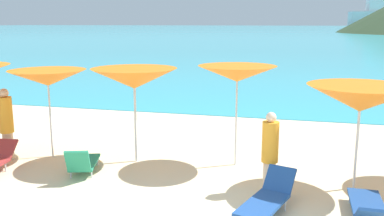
{
  "coord_description": "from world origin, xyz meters",
  "views": [
    {
      "loc": [
        1.35,
        -5.69,
        3.32
      ],
      "look_at": [
        -1.3,
        4.47,
        1.2
      ],
      "focal_mm": 39.89,
      "sensor_mm": 36.0,
      "label": 1
    }
  ],
  "objects_px": {
    "umbrella_4": "(237,74)",
    "beachgoer_0": "(6,122)",
    "lounge_chair_1": "(268,197)",
    "umbrella_2": "(48,78)",
    "lounge_chair_5": "(369,206)",
    "beachgoer_1": "(270,150)",
    "lounge_chair_0": "(83,162)",
    "umbrella_3": "(134,79)",
    "umbrella_5": "(360,99)"
  },
  "relations": [
    {
      "from": "umbrella_2",
      "to": "beachgoer_1",
      "type": "xyz_separation_m",
      "value": [
        5.45,
        -0.92,
        -1.14
      ]
    },
    {
      "from": "lounge_chair_5",
      "to": "beachgoer_0",
      "type": "relative_size",
      "value": 0.92
    },
    {
      "from": "umbrella_5",
      "to": "beachgoer_1",
      "type": "bearing_deg",
      "value": -160.38
    },
    {
      "from": "umbrella_4",
      "to": "umbrella_5",
      "type": "bearing_deg",
      "value": -18.5
    },
    {
      "from": "umbrella_4",
      "to": "beachgoer_1",
      "type": "relative_size",
      "value": 1.45
    },
    {
      "from": "umbrella_5",
      "to": "lounge_chair_1",
      "type": "relative_size",
      "value": 1.34
    },
    {
      "from": "umbrella_4",
      "to": "beachgoer_0",
      "type": "height_order",
      "value": "umbrella_4"
    },
    {
      "from": "umbrella_3",
      "to": "umbrella_5",
      "type": "distance_m",
      "value": 4.96
    },
    {
      "from": "lounge_chair_0",
      "to": "lounge_chair_5",
      "type": "distance_m",
      "value": 5.86
    },
    {
      "from": "umbrella_4",
      "to": "lounge_chair_1",
      "type": "relative_size",
      "value": 1.38
    },
    {
      "from": "umbrella_3",
      "to": "lounge_chair_1",
      "type": "relative_size",
      "value": 1.33
    },
    {
      "from": "beachgoer_1",
      "to": "lounge_chair_5",
      "type": "bearing_deg",
      "value": 129.99
    },
    {
      "from": "beachgoer_1",
      "to": "umbrella_2",
      "type": "bearing_deg",
      "value": -34.59
    },
    {
      "from": "umbrella_2",
      "to": "lounge_chair_1",
      "type": "height_order",
      "value": "umbrella_2"
    },
    {
      "from": "lounge_chair_5",
      "to": "beachgoer_0",
      "type": "xyz_separation_m",
      "value": [
        -8.14,
        1.29,
        0.69
      ]
    },
    {
      "from": "umbrella_2",
      "to": "beachgoer_0",
      "type": "bearing_deg",
      "value": -155.19
    },
    {
      "from": "beachgoer_1",
      "to": "umbrella_5",
      "type": "bearing_deg",
      "value": 174.57
    },
    {
      "from": "umbrella_2",
      "to": "umbrella_5",
      "type": "distance_m",
      "value": 7.12
    },
    {
      "from": "umbrella_4",
      "to": "lounge_chair_5",
      "type": "relative_size",
      "value": 1.45
    },
    {
      "from": "umbrella_4",
      "to": "lounge_chair_1",
      "type": "xyz_separation_m",
      "value": [
        0.96,
        -2.47,
        -1.87
      ]
    },
    {
      "from": "lounge_chair_0",
      "to": "umbrella_2",
      "type": "bearing_deg",
      "value": -53.08
    },
    {
      "from": "umbrella_2",
      "to": "lounge_chair_1",
      "type": "xyz_separation_m",
      "value": [
        5.5,
        -1.93,
        -1.69
      ]
    },
    {
      "from": "umbrella_3",
      "to": "beachgoer_0",
      "type": "bearing_deg",
      "value": -168.78
    },
    {
      "from": "umbrella_2",
      "to": "umbrella_3",
      "type": "xyz_separation_m",
      "value": [
        2.18,
        0.18,
        0.03
      ]
    },
    {
      "from": "lounge_chair_0",
      "to": "lounge_chair_1",
      "type": "distance_m",
      "value": 4.24
    },
    {
      "from": "umbrella_5",
      "to": "lounge_chair_5",
      "type": "xyz_separation_m",
      "value": [
        0.09,
        -1.41,
        -1.62
      ]
    },
    {
      "from": "umbrella_4",
      "to": "lounge_chair_0",
      "type": "bearing_deg",
      "value": -154.59
    },
    {
      "from": "beachgoer_0",
      "to": "umbrella_2",
      "type": "bearing_deg",
      "value": 93.01
    },
    {
      "from": "lounge_chair_1",
      "to": "beachgoer_1",
      "type": "distance_m",
      "value": 1.16
    },
    {
      "from": "umbrella_4",
      "to": "lounge_chair_0",
      "type": "xyz_separation_m",
      "value": [
        -3.17,
        -1.51,
        -1.89
      ]
    },
    {
      "from": "umbrella_2",
      "to": "beachgoer_1",
      "type": "relative_size",
      "value": 1.35
    },
    {
      "from": "lounge_chair_1",
      "to": "umbrella_2",
      "type": "bearing_deg",
      "value": 177.85
    },
    {
      "from": "umbrella_2",
      "to": "umbrella_4",
      "type": "bearing_deg",
      "value": 6.7
    },
    {
      "from": "lounge_chair_1",
      "to": "lounge_chair_5",
      "type": "bearing_deg",
      "value": 24.11
    },
    {
      "from": "beachgoer_1",
      "to": "beachgoer_0",
      "type": "bearing_deg",
      "value": -29.35
    },
    {
      "from": "beachgoer_0",
      "to": "beachgoer_1",
      "type": "distance_m",
      "value": 6.41
    },
    {
      "from": "umbrella_4",
      "to": "lounge_chair_5",
      "type": "bearing_deg",
      "value": -40.54
    },
    {
      "from": "umbrella_3",
      "to": "beachgoer_1",
      "type": "bearing_deg",
      "value": -18.6
    },
    {
      "from": "beachgoer_0",
      "to": "beachgoer_1",
      "type": "bearing_deg",
      "value": 63.9
    },
    {
      "from": "beachgoer_0",
      "to": "umbrella_5",
      "type": "bearing_deg",
      "value": 69.0
    },
    {
      "from": "umbrella_5",
      "to": "lounge_chair_1",
      "type": "bearing_deg",
      "value": -134.88
    },
    {
      "from": "lounge_chair_0",
      "to": "beachgoer_0",
      "type": "distance_m",
      "value": 2.47
    },
    {
      "from": "umbrella_5",
      "to": "lounge_chair_5",
      "type": "height_order",
      "value": "umbrella_5"
    },
    {
      "from": "umbrella_3",
      "to": "lounge_chair_1",
      "type": "height_order",
      "value": "umbrella_3"
    },
    {
      "from": "lounge_chair_1",
      "to": "beachgoer_0",
      "type": "xyz_separation_m",
      "value": [
        -6.45,
        1.5,
        0.64
      ]
    },
    {
      "from": "umbrella_5",
      "to": "lounge_chair_5",
      "type": "bearing_deg",
      "value": -86.51
    },
    {
      "from": "umbrella_3",
      "to": "lounge_chair_0",
      "type": "relative_size",
      "value": 1.47
    },
    {
      "from": "umbrella_5",
      "to": "beachgoer_0",
      "type": "bearing_deg",
      "value": -179.2
    },
    {
      "from": "umbrella_5",
      "to": "lounge_chair_1",
      "type": "xyz_separation_m",
      "value": [
        -1.6,
        -1.61,
        -1.56
      ]
    },
    {
      "from": "beachgoer_0",
      "to": "lounge_chair_0",
      "type": "bearing_deg",
      "value": 55.19
    }
  ]
}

